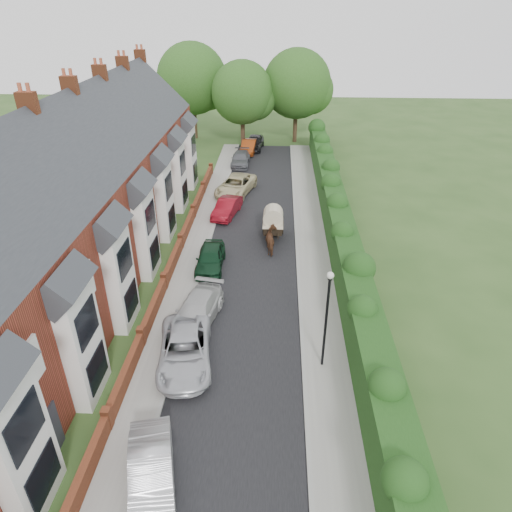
{
  "coord_description": "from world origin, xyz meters",
  "views": [
    {
      "loc": [
        1.13,
        -12.1,
        15.03
      ],
      "look_at": [
        -0.0,
        10.37,
        2.2
      ],
      "focal_mm": 32.0,
      "sensor_mm": 36.0,
      "label": 1
    }
  ],
  "objects": [
    {
      "name": "car_red",
      "position": [
        -2.79,
        20.57,
        0.67
      ],
      "size": [
        2.24,
        4.25,
        1.33
      ],
      "primitive_type": "imported",
      "rotation": [
        0.0,
        0.0,
        -0.22
      ],
      "color": "maroon",
      "rests_on": "ground"
    },
    {
      "name": "car_green",
      "position": [
        -3.0,
        12.6,
        0.7
      ],
      "size": [
        1.7,
        4.14,
        1.4
      ],
      "primitive_type": "imported",
      "rotation": [
        0.0,
        0.0,
        0.01
      ],
      "color": "black",
      "rests_on": "ground"
    },
    {
      "name": "pavement_house_side",
      "position": [
        -4.35,
        11.0,
        0.06
      ],
      "size": [
        1.7,
        58.0,
        0.12
      ],
      "primitive_type": "cube",
      "color": "gray",
      "rests_on": "ground"
    },
    {
      "name": "car_beige",
      "position": [
        -2.51,
        25.2,
        0.74
      ],
      "size": [
        3.74,
        5.8,
        1.49
      ],
      "primitive_type": "imported",
      "rotation": [
        0.0,
        0.0,
        -0.26
      ],
      "color": "beige",
      "rests_on": "ground"
    },
    {
      "name": "lamppost",
      "position": [
        3.4,
        4.0,
        3.3
      ],
      "size": [
        0.32,
        0.32,
        5.16
      ],
      "color": "black",
      "rests_on": "ground"
    },
    {
      "name": "car_grey",
      "position": [
        -2.72,
        33.0,
        0.63
      ],
      "size": [
        1.79,
        4.38,
        1.27
      ],
      "primitive_type": "imported",
      "rotation": [
        0.0,
        0.0,
        -0.0
      ],
      "color": "#5B5D63",
      "rests_on": "ground"
    },
    {
      "name": "terrace_row",
      "position": [
        -10.87,
        9.98,
        4.47
      ],
      "size": [
        9.05,
        40.5,
        11.5
      ],
      "color": "#983726",
      "rests_on": "ground"
    },
    {
      "name": "pavement_hedge_side",
      "position": [
        3.6,
        11.0,
        0.06
      ],
      "size": [
        2.2,
        58.0,
        0.12
      ],
      "primitive_type": "cube",
      "color": "gray",
      "rests_on": "ground"
    },
    {
      "name": "car_white",
      "position": [
        -2.95,
        7.0,
        0.69
      ],
      "size": [
        2.77,
        5.02,
        1.38
      ],
      "primitive_type": "imported",
      "rotation": [
        0.0,
        0.0,
        -0.18
      ],
      "color": "#BBBBBB",
      "rests_on": "ground"
    },
    {
      "name": "kerb_house_side",
      "position": [
        -3.55,
        11.0,
        0.07
      ],
      "size": [
        0.18,
        58.0,
        0.13
      ],
      "primitive_type": "cube",
      "color": "#9A9994",
      "rests_on": "ground"
    },
    {
      "name": "tree_far_back",
      "position": [
        -8.59,
        43.08,
        6.62
      ],
      "size": [
        8.4,
        8.0,
        10.82
      ],
      "color": "#332316",
      "rests_on": "ground"
    },
    {
      "name": "tree_far_right",
      "position": [
        3.39,
        42.08,
        6.31
      ],
      "size": [
        7.98,
        7.6,
        10.31
      ],
      "color": "#332316",
      "rests_on": "ground"
    },
    {
      "name": "horse",
      "position": [
        0.87,
        14.91,
        0.83
      ],
      "size": [
        1.22,
        2.09,
        1.66
      ],
      "primitive_type": "imported",
      "rotation": [
        0.0,
        0.0,
        3.31
      ],
      "color": "#54321F",
      "rests_on": "ground"
    },
    {
      "name": "horse_cart",
      "position": [
        0.87,
        17.04,
        1.35
      ],
      "size": [
        1.48,
        3.27,
        2.36
      ],
      "color": "black",
      "rests_on": "ground"
    },
    {
      "name": "car_extra_far",
      "position": [
        -2.12,
        37.26,
        0.7
      ],
      "size": [
        1.85,
        4.35,
        1.39
      ],
      "primitive_type": "imported",
      "rotation": [
        0.0,
        0.0,
        -0.09
      ],
      "color": "maroon",
      "rests_on": "ground"
    },
    {
      "name": "ground",
      "position": [
        0.0,
        0.0,
        0.0
      ],
      "size": [
        140.0,
        140.0,
        0.0
      ],
      "primitive_type": "plane",
      "color": "#2D4C1E",
      "rests_on": "ground"
    },
    {
      "name": "car_black",
      "position": [
        -1.6,
        38.6,
        0.77
      ],
      "size": [
        2.24,
        4.68,
        1.54
      ],
      "primitive_type": "imported",
      "rotation": [
        0.0,
        0.0,
        -0.1
      ],
      "color": "black",
      "rests_on": "ground"
    },
    {
      "name": "car_silver_a",
      "position": [
        -3.0,
        -2.29,
        0.7
      ],
      "size": [
        2.53,
        4.5,
        1.4
      ],
      "primitive_type": "imported",
      "rotation": [
        0.0,
        0.0,
        0.26
      ],
      "color": "silver",
      "rests_on": "ground"
    },
    {
      "name": "kerb_hedge_side",
      "position": [
        2.55,
        11.0,
        0.07
      ],
      "size": [
        0.18,
        58.0,
        0.13
      ],
      "primitive_type": "cube",
      "color": "#9A9994",
      "rests_on": "ground"
    },
    {
      "name": "garden_wall_row",
      "position": [
        -5.35,
        10.0,
        0.46
      ],
      "size": [
        0.35,
        40.35,
        1.1
      ],
      "color": "brown",
      "rests_on": "ground"
    },
    {
      "name": "hedge",
      "position": [
        5.4,
        11.0,
        1.6
      ],
      "size": [
        2.1,
        58.0,
        2.85
      ],
      "color": "#183912",
      "rests_on": "ground"
    },
    {
      "name": "road",
      "position": [
        -0.5,
        11.0,
        0.01
      ],
      "size": [
        6.0,
        58.0,
        0.02
      ],
      "primitive_type": "cube",
      "color": "black",
      "rests_on": "ground"
    },
    {
      "name": "tree_far_left",
      "position": [
        -2.65,
        40.08,
        5.71
      ],
      "size": [
        7.14,
        6.8,
        9.29
      ],
      "color": "#332316",
      "rests_on": "ground"
    },
    {
      "name": "car_silver_b",
      "position": [
        -3.0,
        3.96,
        0.72
      ],
      "size": [
        3.1,
        5.45,
        1.44
      ],
      "primitive_type": "imported",
      "rotation": [
        0.0,
        0.0,
        0.14
      ],
      "color": "silver",
      "rests_on": "ground"
    }
  ]
}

